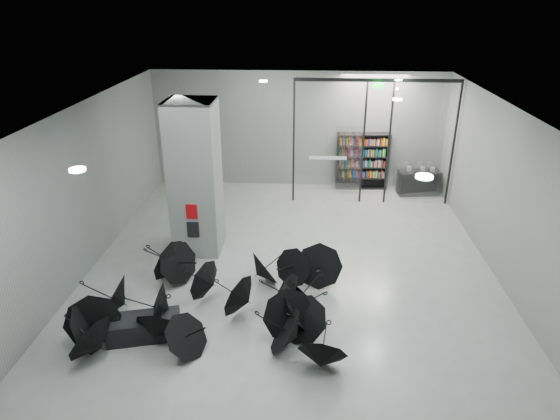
# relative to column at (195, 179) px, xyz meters

# --- Properties ---
(room) EXTENTS (14.00, 14.02, 4.01)m
(room) POSITION_rel_column_xyz_m (2.50, -2.00, 0.84)
(room) COLOR gray
(room) RESTS_ON ground
(column) EXTENTS (1.20, 1.20, 4.00)m
(column) POSITION_rel_column_xyz_m (0.00, 0.00, 0.00)
(column) COLOR slate
(column) RESTS_ON ground
(fire_cabinet) EXTENTS (0.28, 0.04, 0.38)m
(fire_cabinet) POSITION_rel_column_xyz_m (0.00, -0.62, -0.65)
(fire_cabinet) COLOR #A50A07
(fire_cabinet) RESTS_ON column
(info_panel) EXTENTS (0.30, 0.03, 0.42)m
(info_panel) POSITION_rel_column_xyz_m (0.00, -0.62, -1.15)
(info_panel) COLOR black
(info_panel) RESTS_ON column
(exit_sign) EXTENTS (0.30, 0.06, 0.15)m
(exit_sign) POSITION_rel_column_xyz_m (4.90, 3.30, 1.82)
(exit_sign) COLOR #0CE533
(exit_sign) RESTS_ON room
(glass_partition) EXTENTS (5.06, 0.08, 4.00)m
(glass_partition) POSITION_rel_column_xyz_m (4.89, 3.50, 0.18)
(glass_partition) COLOR silver
(glass_partition) RESTS_ON ground
(bench) EXTENTS (1.52, 0.94, 0.45)m
(bench) POSITION_rel_column_xyz_m (-0.33, -3.78, -1.77)
(bench) COLOR black
(bench) RESTS_ON ground
(bookshelf) EXTENTS (1.81, 0.45, 1.98)m
(bookshelf) POSITION_rel_column_xyz_m (4.76, 4.75, -1.01)
(bookshelf) COLOR black
(bookshelf) RESTS_ON ground
(shop_counter) EXTENTS (1.45, 0.74, 0.83)m
(shop_counter) POSITION_rel_column_xyz_m (6.65, 4.29, -1.58)
(shop_counter) COLOR black
(shop_counter) RESTS_ON ground
(umbrella_cluster) EXTENTS (5.67, 4.37, 1.30)m
(umbrella_cluster) POSITION_rel_column_xyz_m (1.02, -3.04, -1.69)
(umbrella_cluster) COLOR black
(umbrella_cluster) RESTS_ON ground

